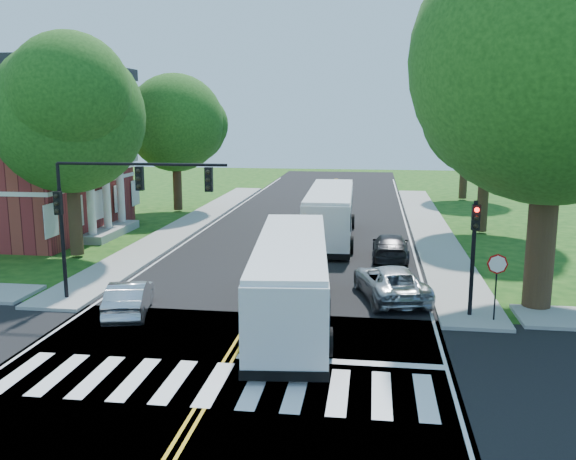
% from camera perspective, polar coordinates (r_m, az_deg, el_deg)
% --- Properties ---
extents(ground, '(140.00, 140.00, 0.00)m').
position_cam_1_polar(ground, '(18.75, -6.52, -13.50)').
color(ground, '#114110').
rests_on(ground, ground).
extents(road, '(14.00, 96.00, 0.01)m').
position_cam_1_polar(road, '(35.64, 0.69, -1.65)').
color(road, black).
rests_on(road, ground).
extents(cross_road, '(60.00, 12.00, 0.01)m').
position_cam_1_polar(cross_road, '(18.75, -6.52, -13.49)').
color(cross_road, black).
rests_on(cross_road, ground).
extents(center_line, '(0.36, 70.00, 0.01)m').
position_cam_1_polar(center_line, '(39.53, 1.42, -0.40)').
color(center_line, gold).
rests_on(center_line, road).
extents(edge_line_w, '(0.12, 70.00, 0.01)m').
position_cam_1_polar(edge_line_w, '(40.85, -8.10, -0.14)').
color(edge_line_w, silver).
rests_on(edge_line_w, road).
extents(edge_line_e, '(0.12, 70.00, 0.01)m').
position_cam_1_polar(edge_line_e, '(39.35, 11.31, -0.66)').
color(edge_line_e, silver).
rests_on(edge_line_e, road).
extents(crosswalk, '(12.60, 3.00, 0.01)m').
position_cam_1_polar(crosswalk, '(18.31, -6.92, -14.09)').
color(crosswalk, silver).
rests_on(crosswalk, road).
extents(stop_bar, '(6.60, 0.40, 0.01)m').
position_cam_1_polar(stop_bar, '(19.71, 4.82, -12.18)').
color(stop_bar, silver).
rests_on(stop_bar, road).
extents(sidewalk_nw, '(2.60, 40.00, 0.15)m').
position_cam_1_polar(sidewalk_nw, '(44.09, -8.90, 0.72)').
color(sidewalk_nw, gray).
rests_on(sidewalk_nw, ground).
extents(sidewalk_ne, '(2.60, 40.00, 0.15)m').
position_cam_1_polar(sidewalk_ne, '(42.40, 13.11, 0.17)').
color(sidewalk_ne, gray).
rests_on(sidewalk_ne, ground).
extents(tree_ne_big, '(10.80, 10.80, 14.91)m').
position_cam_1_polar(tree_ne_big, '(25.47, 23.73, 14.26)').
color(tree_ne_big, '#2F2112').
rests_on(tree_ne_big, ground).
extents(tree_west_near, '(8.00, 8.00, 11.40)m').
position_cam_1_polar(tree_west_near, '(34.42, -19.86, 9.90)').
color(tree_west_near, '#2F2112').
rests_on(tree_west_near, ground).
extents(tree_west_far, '(7.60, 7.60, 10.67)m').
position_cam_1_polar(tree_west_far, '(49.01, -10.50, 9.82)').
color(tree_west_far, '#2F2112').
rests_on(tree_west_far, ground).
extents(tree_east_mid, '(8.40, 8.40, 11.93)m').
position_cam_1_polar(tree_east_mid, '(41.14, 18.22, 10.51)').
color(tree_east_mid, '#2F2112').
rests_on(tree_east_mid, ground).
extents(tree_east_far, '(7.20, 7.20, 10.34)m').
position_cam_1_polar(tree_east_far, '(57.11, 16.35, 9.55)').
color(tree_east_far, '#2F2112').
rests_on(tree_east_far, ground).
extents(signal_nw, '(7.15, 0.46, 5.66)m').
position_cam_1_polar(signal_nw, '(25.36, -15.99, 2.87)').
color(signal_nw, black).
rests_on(signal_nw, ground).
extents(signal_ne, '(0.30, 0.46, 4.40)m').
position_cam_1_polar(signal_ne, '(23.75, 17.00, -1.17)').
color(signal_ne, black).
rests_on(signal_ne, ground).
extents(stop_sign, '(0.76, 0.08, 2.53)m').
position_cam_1_polar(stop_sign, '(23.65, 18.97, -3.65)').
color(stop_sign, black).
rests_on(stop_sign, ground).
extents(bus_lead, '(3.77, 12.13, 3.09)m').
position_cam_1_polar(bus_lead, '(23.01, 0.31, -4.45)').
color(bus_lead, silver).
rests_on(bus_lead, road).
extents(bus_follow, '(3.19, 12.22, 3.14)m').
position_cam_1_polar(bus_follow, '(37.69, 3.97, 1.58)').
color(bus_follow, silver).
rests_on(bus_follow, road).
extents(hatchback, '(2.34, 4.30, 1.35)m').
position_cam_1_polar(hatchback, '(24.54, -14.62, -6.16)').
color(hatchback, '#A9ABB0').
rests_on(hatchback, road).
extents(suv, '(3.54, 5.59, 1.44)m').
position_cam_1_polar(suv, '(26.09, 9.56, -4.83)').
color(suv, '#ABAEB2').
rests_on(suv, road).
extents(dark_sedan, '(1.94, 4.71, 1.37)m').
position_cam_1_polar(dark_sedan, '(33.08, 9.55, -1.56)').
color(dark_sedan, black).
rests_on(dark_sedan, road).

